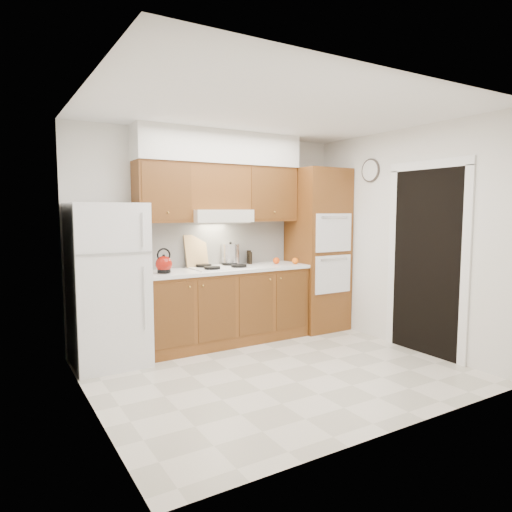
{
  "coord_description": "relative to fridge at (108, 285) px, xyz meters",
  "views": [
    {
      "loc": [
        -2.51,
        -3.76,
        1.65
      ],
      "look_at": [
        0.01,
        0.45,
        1.15
      ],
      "focal_mm": 32.0,
      "sensor_mm": 36.0,
      "label": 1
    }
  ],
  "objects": [
    {
      "name": "kettle",
      "position": [
        0.61,
        -0.03,
        0.18
      ],
      "size": [
        0.2,
        0.2,
        0.19
      ],
      "primitive_type": "sphere",
      "rotation": [
        0.0,
        0.0,
        -0.08
      ],
      "color": "maroon",
      "rests_on": "countertop"
    },
    {
      "name": "upper_cab_over_hood",
      "position": [
        1.38,
        0.19,
        1.06
      ],
      "size": [
        0.75,
        0.33,
        0.55
      ],
      "primitive_type": "cube",
      "color": "brown",
      "rests_on": "range_hood"
    },
    {
      "name": "upper_cab_left",
      "position": [
        0.69,
        0.19,
        0.99
      ],
      "size": [
        0.63,
        0.33,
        0.7
      ],
      "primitive_type": "cube",
      "color": "brown",
      "rests_on": "wall_back"
    },
    {
      "name": "orange_far",
      "position": [
        2.18,
        0.05,
        0.12
      ],
      "size": [
        0.12,
        0.12,
        0.09
      ],
      "primitive_type": "sphere",
      "rotation": [
        0.0,
        0.0,
        0.44
      ],
      "color": "#F4530C",
      "rests_on": "countertop"
    },
    {
      "name": "doorway",
      "position": [
        3.19,
        -1.49,
        0.19
      ],
      "size": [
        0.02,
        0.9,
        2.1
      ],
      "primitive_type": "cube",
      "color": "black",
      "rests_on": "floor"
    },
    {
      "name": "range_hood",
      "position": [
        1.38,
        0.13,
        0.71
      ],
      "size": [
        0.75,
        0.45,
        0.15
      ],
      "primitive_type": "cube",
      "color": "silver",
      "rests_on": "wall_back"
    },
    {
      "name": "condiment_a",
      "position": [
        1.72,
        0.31,
        0.19
      ],
      "size": [
        0.08,
        0.08,
        0.22
      ],
      "primitive_type": "cylinder",
      "rotation": [
        0.0,
        0.0,
        -0.43
      ],
      "color": "black",
      "rests_on": "countertop"
    },
    {
      "name": "floor",
      "position": [
        1.41,
        -1.14,
        -0.86
      ],
      "size": [
        3.6,
        3.6,
        0.0
      ],
      "primitive_type": "plane",
      "color": "beige",
      "rests_on": "ground"
    },
    {
      "name": "stock_pot",
      "position": [
        1.6,
        0.24,
        0.23
      ],
      "size": [
        0.28,
        0.28,
        0.24
      ],
      "primitive_type": "cylinder",
      "rotation": [
        0.0,
        0.0,
        0.26
      ],
      "color": "silver",
      "rests_on": "cooktop"
    },
    {
      "name": "wall_back",
      "position": [
        1.41,
        0.36,
        0.44
      ],
      "size": [
        3.6,
        0.02,
        2.6
      ],
      "primitive_type": "cube",
      "color": "silver",
      "rests_on": "floor"
    },
    {
      "name": "wall_left",
      "position": [
        -0.4,
        -1.14,
        0.44
      ],
      "size": [
        0.02,
        3.0,
        2.6
      ],
      "primitive_type": "cube",
      "color": "silver",
      "rests_on": "floor"
    },
    {
      "name": "upper_cab_right",
      "position": [
        2.12,
        0.19,
        0.99
      ],
      "size": [
        0.73,
        0.33,
        0.7
      ],
      "primitive_type": "cube",
      "color": "brown",
      "rests_on": "wall_back"
    },
    {
      "name": "cooktop",
      "position": [
        1.38,
        0.07,
        0.09
      ],
      "size": [
        0.74,
        0.5,
        0.01
      ],
      "primitive_type": "cube",
      "color": "white",
      "rests_on": "countertop"
    },
    {
      "name": "condiment_c",
      "position": [
        1.88,
        0.23,
        0.16
      ],
      "size": [
        0.07,
        0.07,
        0.16
      ],
      "primitive_type": "cylinder",
      "rotation": [
        0.0,
        0.0,
        -0.17
      ],
      "color": "black",
      "rests_on": "countertop"
    },
    {
      "name": "base_cabinets",
      "position": [
        1.43,
        0.06,
        -0.41
      ],
      "size": [
        2.11,
        0.6,
        0.9
      ],
      "primitive_type": "cube",
      "color": "brown",
      "rests_on": "floor"
    },
    {
      "name": "wall_clock",
      "position": [
        3.19,
        -0.59,
        1.29
      ],
      "size": [
        0.02,
        0.3,
        0.3
      ],
      "primitive_type": "cylinder",
      "rotation": [
        0.0,
        1.57,
        0.0
      ],
      "color": "#3F3833",
      "rests_on": "wall_right"
    },
    {
      "name": "oven_cabinet",
      "position": [
        2.85,
        0.03,
        0.24
      ],
      "size": [
        0.7,
        0.65,
        2.2
      ],
      "primitive_type": "cube",
      "color": "brown",
      "rests_on": "floor"
    },
    {
      "name": "wall_right",
      "position": [
        3.21,
        -1.14,
        0.44
      ],
      "size": [
        0.02,
        3.0,
        2.6
      ],
      "primitive_type": "cube",
      "color": "silver",
      "rests_on": "floor"
    },
    {
      "name": "condiment_b",
      "position": [
        1.9,
        0.29,
        0.17
      ],
      "size": [
        0.07,
        0.07,
        0.18
      ],
      "primitive_type": "cylinder",
      "rotation": [
        0.0,
        0.0,
        0.36
      ],
      "color": "black",
      "rests_on": "countertop"
    },
    {
      "name": "countertop",
      "position": [
        1.43,
        0.05,
        0.06
      ],
      "size": [
        2.13,
        0.62,
        0.04
      ],
      "primitive_type": "cube",
      "color": "white",
      "rests_on": "base_cabinets"
    },
    {
      "name": "backsplash",
      "position": [
        1.43,
        0.34,
        0.36
      ],
      "size": [
        2.11,
        0.03,
        0.56
      ],
      "primitive_type": "cube",
      "color": "white",
      "rests_on": "countertop"
    },
    {
      "name": "orange_near",
      "position": [
        2.38,
        -0.08,
        0.12
      ],
      "size": [
        0.09,
        0.09,
        0.08
      ],
      "primitive_type": "sphere",
      "rotation": [
        0.0,
        0.0,
        0.02
      ],
      "color": "orange",
      "rests_on": "countertop"
    },
    {
      "name": "fridge",
      "position": [
        0.0,
        0.0,
        0.0
      ],
      "size": [
        0.75,
        0.72,
        1.72
      ],
      "primitive_type": "cube",
      "color": "white",
      "rests_on": "floor"
    },
    {
      "name": "soffit",
      "position": [
        1.43,
        0.18,
        1.54
      ],
      "size": [
        2.13,
        0.36,
        0.4
      ],
      "primitive_type": "cube",
      "color": "silver",
      "rests_on": "wall_back"
    },
    {
      "name": "ceiling",
      "position": [
        1.41,
        -1.14,
        1.74
      ],
      "size": [
        3.6,
        3.6,
        0.0
      ],
      "primitive_type": "plane",
      "color": "white",
      "rests_on": "wall_back"
    },
    {
      "name": "cutting_board",
      "position": [
        1.15,
        0.3,
        0.28
      ],
      "size": [
        0.31,
        0.14,
        0.4
      ],
      "primitive_type": "cube",
      "rotation": [
        -0.21,
        0.0,
        0.12
      ],
      "color": "tan",
      "rests_on": "countertop"
    }
  ]
}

